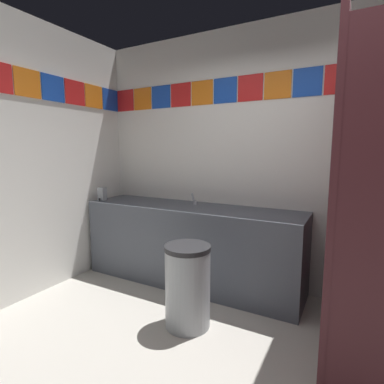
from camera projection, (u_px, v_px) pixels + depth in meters
The scene contains 6 objects.
wall_back at pixel (290, 159), 3.05m from camera, with size 4.50×0.09×2.78m.
vanity_counter at pixel (190, 244), 3.34m from camera, with size 2.46×0.62×0.88m.
faucet_center at pixel (194, 200), 3.35m from camera, with size 0.04×0.10×0.14m.
soap_dispenser at pixel (102, 194), 3.64m from camera, with size 0.09×0.09×0.16m.
stall_divider at pixel (364, 217), 1.82m from camera, with size 0.92×1.59×2.17m.
trash_bin at pixel (188, 286), 2.51m from camera, with size 0.39×0.39×0.71m.
Camera 1 is at (0.59, -1.45, 1.49)m, focal length 27.91 mm.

